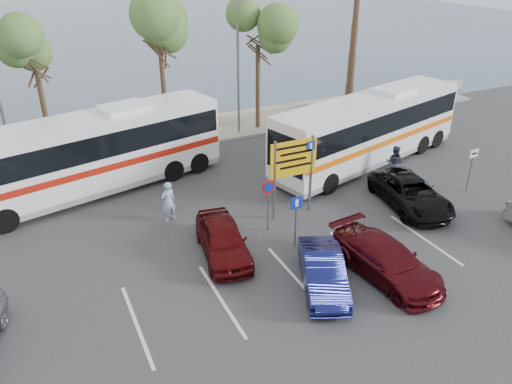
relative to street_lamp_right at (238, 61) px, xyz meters
name	(u,v)px	position (x,y,z in m)	size (l,w,h in m)	color
ground	(309,256)	(-3.00, -13.52, -4.60)	(120.00, 120.00, 0.00)	#303032
kerb_strip	(192,138)	(-3.00, 0.48, -4.52)	(44.00, 2.40, 0.15)	gray
seawall	(182,125)	(-3.00, 2.48, -4.30)	(48.00, 0.80, 0.60)	#A19381
sea	(82,30)	(-3.00, 46.48, -4.59)	(140.00, 140.00, 0.00)	#465870
tree_left	(33,51)	(-11.00, 0.48, 1.41)	(3.20, 3.20, 7.20)	#382619
tree_mid	(159,29)	(-4.50, 0.48, 2.06)	(3.20, 3.20, 8.00)	#382619
tree_right	(258,30)	(1.50, 0.48, 1.57)	(3.20, 3.20, 7.40)	#382619
street_lamp_right	(238,61)	(0.00, 0.00, 0.00)	(0.45, 1.15, 8.01)	slate
direction_sign	(294,164)	(-2.00, -10.32, -2.17)	(2.20, 0.12, 3.60)	slate
sign_no_stop	(268,197)	(-3.60, -11.13, -3.02)	(0.60, 0.08, 2.35)	slate
sign_parking	(296,215)	(-3.20, -12.73, -3.13)	(0.50, 0.07, 2.25)	slate
sign_taxi	(472,165)	(6.80, -12.03, -3.18)	(0.50, 0.07, 2.20)	slate
lane_markings	(296,277)	(-4.14, -14.52, -4.60)	(12.02, 4.20, 0.01)	silver
coach_bus_left	(92,156)	(-9.50, -4.27, -2.76)	(13.03, 5.58, 3.97)	white
coach_bus_right	(369,132)	(4.50, -7.02, -2.81)	(12.66, 5.74, 3.87)	white
car_blue	(323,272)	(-3.60, -15.39, -3.96)	(1.36, 3.91, 1.29)	#10144D
car_maroon	(386,260)	(-1.20, -15.82, -3.92)	(1.91, 4.70, 1.37)	#480C11
car_red	(223,239)	(-6.00, -12.02, -3.89)	(1.67, 4.14, 1.41)	#480A0B
suv_black	(411,193)	(3.23, -12.02, -3.93)	(2.22, 4.82, 1.34)	black
pedestrian_near	(168,202)	(-7.10, -8.52, -3.68)	(0.67, 0.44, 1.84)	#8CA6CC
pedestrian_far	(394,163)	(4.41, -9.39, -3.68)	(0.89, 0.69, 1.83)	#32394B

